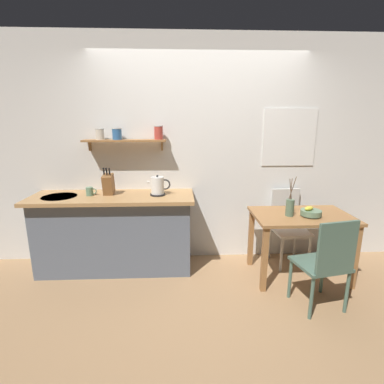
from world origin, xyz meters
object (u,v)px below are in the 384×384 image
(electric_kettle, at_px, (158,186))
(coffee_mug_by_sink, at_px, (90,191))
(dining_chair_far, at_px, (288,223))
(fruit_bowl, at_px, (311,212))
(dining_chair_near, at_px, (326,261))
(dining_table, at_px, (301,225))
(knife_block, at_px, (108,184))
(twig_vase, at_px, (290,207))

(electric_kettle, height_order, coffee_mug_by_sink, electric_kettle)
(dining_chair_far, xyz_separation_m, fruit_bowl, (0.07, -0.44, 0.28))
(dining_chair_far, bearing_deg, dining_chair_near, -90.73)
(dining_table, distance_m, knife_block, 2.20)
(dining_chair_far, bearing_deg, coffee_mug_by_sink, -177.26)
(twig_vase, relative_size, knife_block, 1.36)
(dining_chair_far, relative_size, twig_vase, 2.11)
(dining_chair_far, xyz_separation_m, twig_vase, (-0.15, -0.41, 0.34))
(fruit_bowl, height_order, coffee_mug_by_sink, coffee_mug_by_sink)
(fruit_bowl, relative_size, electric_kettle, 0.84)
(twig_vase, relative_size, coffee_mug_by_sink, 3.61)
(dining_chair_far, height_order, coffee_mug_by_sink, coffee_mug_by_sink)
(fruit_bowl, xyz_separation_m, knife_block, (-2.20, 0.36, 0.25))
(twig_vase, xyz_separation_m, electric_kettle, (-1.42, 0.28, 0.18))
(knife_block, bearing_deg, coffee_mug_by_sink, -171.47)
(dining_chair_near, relative_size, knife_block, 2.87)
(dining_table, bearing_deg, dining_chair_near, -91.34)
(fruit_bowl, relative_size, coffee_mug_by_sink, 1.82)
(dining_chair_far, distance_m, electric_kettle, 1.66)
(dining_chair_near, bearing_deg, dining_table, 88.66)
(dining_chair_near, bearing_deg, fruit_bowl, 82.03)
(dining_table, bearing_deg, twig_vase, -166.48)
(dining_table, distance_m, dining_chair_near, 0.63)
(twig_vase, xyz_separation_m, knife_block, (-1.98, 0.33, 0.20))
(dining_chair_far, bearing_deg, twig_vase, -110.64)
(dining_chair_far, xyz_separation_m, knife_block, (-2.14, -0.08, 0.54))
(dining_chair_near, xyz_separation_m, twig_vase, (-0.14, 0.58, 0.33))
(twig_vase, bearing_deg, coffee_mug_by_sink, 172.22)
(dining_table, xyz_separation_m, dining_chair_far, (-0.00, 0.37, -0.12))
(fruit_bowl, relative_size, twig_vase, 0.50)
(electric_kettle, bearing_deg, dining_chair_near, -28.94)
(dining_chair_far, xyz_separation_m, electric_kettle, (-1.58, -0.13, 0.51))
(dining_table, relative_size, dining_chair_near, 1.16)
(dining_chair_near, xyz_separation_m, coffee_mug_by_sink, (-2.33, 0.88, 0.45))
(fruit_bowl, bearing_deg, dining_table, 133.79)
(twig_vase, relative_size, electric_kettle, 1.68)
(dining_chair_near, height_order, coffee_mug_by_sink, coffee_mug_by_sink)
(dining_chair_far, relative_size, fruit_bowl, 4.20)
(fruit_bowl, bearing_deg, knife_block, 170.78)
(dining_table, relative_size, fruit_bowl, 4.86)
(knife_block, relative_size, coffee_mug_by_sink, 2.66)
(dining_chair_near, height_order, electric_kettle, electric_kettle)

